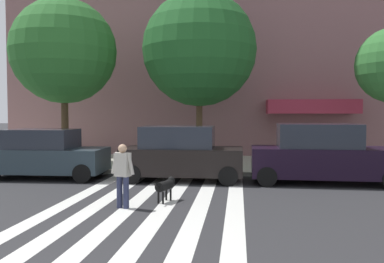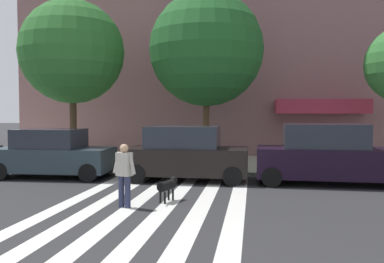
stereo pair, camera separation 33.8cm
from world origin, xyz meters
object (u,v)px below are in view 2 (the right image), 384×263
at_px(street_tree_nearest, 72,52).
at_px(street_tree_middle, 206,49).
at_px(parked_car_behind_first, 53,154).
at_px(parked_car_fourth_in_line, 328,156).
at_px(parked_car_third_in_line, 186,154).
at_px(pedestrian_dog_walker, 124,172).
at_px(dog_on_leash, 168,185).

bearing_deg(street_tree_nearest, street_tree_middle, 7.10).
xyz_separation_m(parked_car_behind_first, parked_car_fourth_in_line, (9.97, 0.00, 0.10)).
distance_m(parked_car_third_in_line, street_tree_nearest, 7.48).
relative_size(parked_car_behind_first, parked_car_third_in_line, 1.02).
xyz_separation_m(parked_car_behind_first, parked_car_third_in_line, (5.08, 0.00, 0.07)).
bearing_deg(parked_car_fourth_in_line, pedestrian_dog_walker, -143.69).
relative_size(parked_car_behind_first, dog_on_leash, 4.38).
xyz_separation_m(pedestrian_dog_walker, dog_on_leash, (0.95, 0.86, -0.48)).
bearing_deg(parked_car_behind_first, pedestrian_dog_walker, -45.39).
bearing_deg(street_tree_middle, parked_car_fourth_in_line, -37.18).
relative_size(parked_car_third_in_line, dog_on_leash, 4.29).
distance_m(parked_car_behind_first, dog_on_leash, 6.17).
bearing_deg(street_tree_middle, parked_car_third_in_line, -95.07).
bearing_deg(pedestrian_dog_walker, parked_car_behind_first, 134.61).
relative_size(parked_car_third_in_line, parked_car_fourth_in_line, 0.87).
bearing_deg(street_tree_nearest, pedestrian_dog_walker, -56.23).
bearing_deg(parked_car_behind_first, street_tree_nearest, 100.04).
bearing_deg(street_tree_nearest, parked_car_fourth_in_line, -14.68).
xyz_separation_m(street_tree_nearest, dog_on_leash, (5.62, -6.13, -4.67)).
height_order(parked_car_third_in_line, dog_on_leash, parked_car_third_in_line).
bearing_deg(pedestrian_dog_walker, dog_on_leash, 42.01).
relative_size(parked_car_fourth_in_line, pedestrian_dog_walker, 2.99).
xyz_separation_m(parked_car_fourth_in_line, street_tree_nearest, (-10.46, 2.74, 4.13)).
relative_size(pedestrian_dog_walker, dog_on_leash, 1.65).
xyz_separation_m(parked_car_third_in_line, dog_on_leash, (0.06, -3.39, -0.51)).
bearing_deg(dog_on_leash, parked_car_third_in_line, 90.94).
distance_m(pedestrian_dog_walker, dog_on_leash, 1.37).
distance_m(parked_car_third_in_line, dog_on_leash, 3.43).
xyz_separation_m(parked_car_fourth_in_line, pedestrian_dog_walker, (-5.78, -4.25, -0.06)).
bearing_deg(parked_car_behind_first, dog_on_leash, -33.41).
distance_m(parked_car_behind_first, street_tree_middle, 7.73).
bearing_deg(street_tree_nearest, dog_on_leash, -47.47).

